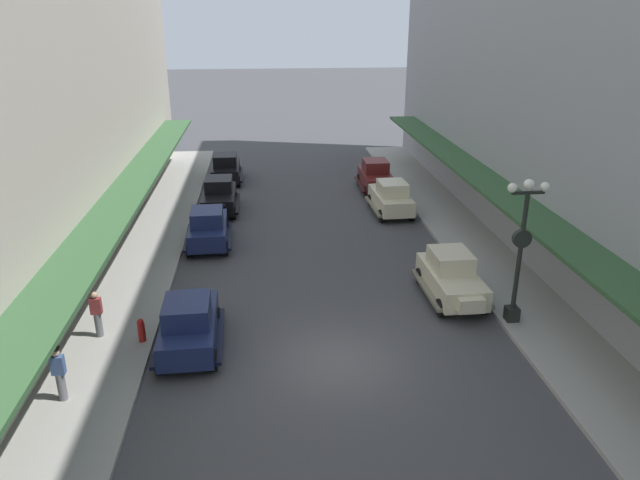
{
  "coord_description": "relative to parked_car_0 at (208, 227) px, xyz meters",
  "views": [
    {
      "loc": [
        -2.13,
        -15.86,
        10.41
      ],
      "look_at": [
        0.0,
        6.0,
        1.8
      ],
      "focal_mm": 33.1,
      "sensor_mm": 36.0,
      "label": 1
    }
  ],
  "objects": [
    {
      "name": "ground_plane",
      "position": [
        4.84,
        -10.4,
        -0.94
      ],
      "size": [
        200.0,
        200.0,
        0.0
      ],
      "primitive_type": "plane",
      "color": "#424244"
    },
    {
      "name": "sidewalk_left",
      "position": [
        -2.66,
        -10.4,
        -0.87
      ],
      "size": [
        3.0,
        60.0,
        0.15
      ],
      "primitive_type": "cube",
      "color": "#99968E",
      "rests_on": "ground"
    },
    {
      "name": "sidewalk_right",
      "position": [
        12.34,
        -10.4,
        -0.87
      ],
      "size": [
        3.0,
        60.0,
        0.15
      ],
      "primitive_type": "cube",
      "color": "#99968E",
      "rests_on": "ground"
    },
    {
      "name": "parked_car_0",
      "position": [
        0.0,
        0.0,
        0.0
      ],
      "size": [
        2.26,
        4.3,
        1.84
      ],
      "color": "#19234C",
      "rests_on": "ground"
    },
    {
      "name": "parked_car_1",
      "position": [
        0.26,
        11.1,
        0.0
      ],
      "size": [
        2.17,
        4.27,
        1.84
      ],
      "color": "black",
      "rests_on": "ground"
    },
    {
      "name": "parked_car_2",
      "position": [
        9.69,
        -6.4,
        0.0
      ],
      "size": [
        2.21,
        4.29,
        1.84
      ],
      "color": "beige",
      "rests_on": "ground"
    },
    {
      "name": "parked_car_3",
      "position": [
        9.51,
        3.81,
        0.0
      ],
      "size": [
        2.25,
        4.3,
        1.84
      ],
      "color": "beige",
      "rests_on": "ground"
    },
    {
      "name": "parked_car_4",
      "position": [
        0.11,
        -9.15,
        0.0
      ],
      "size": [
        2.24,
        4.29,
        1.84
      ],
      "color": "#19234C",
      "rests_on": "ground"
    },
    {
      "name": "parked_car_5",
      "position": [
        0.2,
        5.08,
        0.0
      ],
      "size": [
        2.15,
        4.27,
        1.84
      ],
      "color": "black",
      "rests_on": "ground"
    },
    {
      "name": "parked_car_6",
      "position": [
        9.51,
        8.25,
        0.0
      ],
      "size": [
        2.17,
        4.27,
        1.84
      ],
      "color": "#591919",
      "rests_on": "ground"
    },
    {
      "name": "lamp_post_with_clock",
      "position": [
        11.24,
        -8.59,
        2.04
      ],
      "size": [
        1.42,
        0.44,
        5.16
      ],
      "color": "black",
      "rests_on": "sidewalk_right"
    },
    {
      "name": "fire_hydrant",
      "position": [
        -1.51,
        -8.76,
        -0.38
      ],
      "size": [
        0.24,
        0.24,
        0.82
      ],
      "color": "#B21E19",
      "rests_on": "sidewalk_left"
    },
    {
      "name": "pedestrian_0",
      "position": [
        -3.14,
        -11.77,
        0.07
      ],
      "size": [
        0.36,
        0.28,
        1.67
      ],
      "color": "slate",
      "rests_on": "sidewalk_left"
    },
    {
      "name": "pedestrian_1",
      "position": [
        -2.99,
        -8.3,
        0.05
      ],
      "size": [
        0.36,
        0.24,
        1.64
      ],
      "color": "slate",
      "rests_on": "sidewalk_left"
    }
  ]
}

